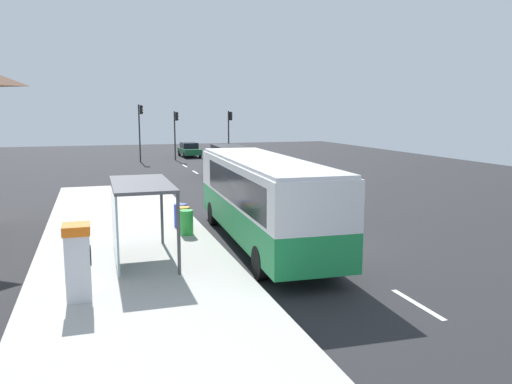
# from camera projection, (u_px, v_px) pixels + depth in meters

# --- Properties ---
(ground_plane) EXTENTS (56.00, 92.00, 0.04)m
(ground_plane) POSITION_uv_depth(u_px,v_px,m) (222.00, 191.00, 31.95)
(ground_plane) COLOR #262628
(sidewalk_platform) EXTENTS (6.20, 30.00, 0.18)m
(sidewalk_platform) POSITION_uv_depth(u_px,v_px,m) (129.00, 245.00, 18.73)
(sidewalk_platform) COLOR beige
(sidewalk_platform) RESTS_ON ground
(lane_stripe_seg_0) EXTENTS (0.16, 2.20, 0.01)m
(lane_stripe_seg_0) POSITION_uv_depth(u_px,v_px,m) (417.00, 304.00, 13.18)
(lane_stripe_seg_0) COLOR silver
(lane_stripe_seg_0) RESTS_ON ground
(lane_stripe_seg_1) EXTENTS (0.16, 2.20, 0.01)m
(lane_stripe_seg_1) POSITION_uv_depth(u_px,v_px,m) (332.00, 253.00, 17.89)
(lane_stripe_seg_1) COLOR silver
(lane_stripe_seg_1) RESTS_ON ground
(lane_stripe_seg_2) EXTENTS (0.16, 2.20, 0.01)m
(lane_stripe_seg_2) POSITION_uv_depth(u_px,v_px,m) (282.00, 223.00, 22.60)
(lane_stripe_seg_2) COLOR silver
(lane_stripe_seg_2) RESTS_ON ground
(lane_stripe_seg_3) EXTENTS (0.16, 2.20, 0.01)m
(lane_stripe_seg_3) POSITION_uv_depth(u_px,v_px,m) (249.00, 204.00, 27.31)
(lane_stripe_seg_3) COLOR silver
(lane_stripe_seg_3) RESTS_ON ground
(lane_stripe_seg_4) EXTENTS (0.16, 2.20, 0.01)m
(lane_stripe_seg_4) POSITION_uv_depth(u_px,v_px,m) (226.00, 190.00, 32.02)
(lane_stripe_seg_4) COLOR silver
(lane_stripe_seg_4) RESTS_ON ground
(lane_stripe_seg_5) EXTENTS (0.16, 2.20, 0.01)m
(lane_stripe_seg_5) POSITION_uv_depth(u_px,v_px,m) (209.00, 180.00, 36.73)
(lane_stripe_seg_5) COLOR silver
(lane_stripe_seg_5) RESTS_ON ground
(lane_stripe_seg_6) EXTENTS (0.16, 2.20, 0.01)m
(lane_stripe_seg_6) POSITION_uv_depth(u_px,v_px,m) (195.00, 172.00, 41.44)
(lane_stripe_seg_6) COLOR silver
(lane_stripe_seg_6) RESTS_ON ground
(lane_stripe_seg_7) EXTENTS (0.16, 2.20, 0.01)m
(lane_stripe_seg_7) POSITION_uv_depth(u_px,v_px,m) (185.00, 166.00, 46.15)
(lane_stripe_seg_7) COLOR silver
(lane_stripe_seg_7) RESTS_ON ground
(bus) EXTENTS (2.93, 11.10, 3.21)m
(bus) POSITION_uv_depth(u_px,v_px,m) (262.00, 196.00, 18.72)
(bus) COLOR #1E8C47
(bus) RESTS_ON ground
(white_van) EXTENTS (2.24, 5.29, 2.30)m
(white_van) POSITION_uv_depth(u_px,v_px,m) (230.00, 159.00, 38.40)
(white_van) COLOR black
(white_van) RESTS_ON ground
(sedan_near) EXTENTS (1.92, 4.44, 1.52)m
(sedan_near) POSITION_uv_depth(u_px,v_px,m) (189.00, 149.00, 55.06)
(sedan_near) COLOR #195933
(sedan_near) RESTS_ON ground
(ticket_machine) EXTENTS (0.66, 0.76, 1.94)m
(ticket_machine) POSITION_uv_depth(u_px,v_px,m) (78.00, 261.00, 12.90)
(ticket_machine) COLOR silver
(ticket_machine) RESTS_ON sidewalk_platform
(recycling_bin_green) EXTENTS (0.52, 0.52, 0.95)m
(recycling_bin_green) POSITION_uv_depth(u_px,v_px,m) (186.00, 222.00, 19.80)
(recycling_bin_green) COLOR green
(recycling_bin_green) RESTS_ON sidewalk_platform
(recycling_bin_orange) EXTENTS (0.52, 0.52, 0.95)m
(recycling_bin_orange) POSITION_uv_depth(u_px,v_px,m) (183.00, 219.00, 20.46)
(recycling_bin_orange) COLOR orange
(recycling_bin_orange) RESTS_ON sidewalk_platform
(recycling_bin_blue) EXTENTS (0.52, 0.52, 0.95)m
(recycling_bin_blue) POSITION_uv_depth(u_px,v_px,m) (180.00, 215.00, 21.12)
(recycling_bin_blue) COLOR blue
(recycling_bin_blue) RESTS_ON sidewalk_platform
(traffic_light_near_side) EXTENTS (0.49, 0.28, 4.86)m
(traffic_light_near_side) POSITION_uv_depth(u_px,v_px,m) (230.00, 128.00, 51.10)
(traffic_light_near_side) COLOR #2D2D2D
(traffic_light_near_side) RESTS_ON ground
(traffic_light_far_side) EXTENTS (0.49, 0.28, 5.48)m
(traffic_light_far_side) POSITION_uv_depth(u_px,v_px,m) (140.00, 124.00, 49.23)
(traffic_light_far_side) COLOR #2D2D2D
(traffic_light_far_side) RESTS_ON ground
(traffic_light_median) EXTENTS (0.49, 0.28, 4.84)m
(traffic_light_median) POSITION_uv_depth(u_px,v_px,m) (176.00, 128.00, 51.09)
(traffic_light_median) COLOR #2D2D2D
(traffic_light_median) RESTS_ON ground
(bus_shelter) EXTENTS (1.80, 4.00, 2.50)m
(bus_shelter) POSITION_uv_depth(u_px,v_px,m) (132.00, 201.00, 16.16)
(bus_shelter) COLOR #4C4C51
(bus_shelter) RESTS_ON sidewalk_platform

